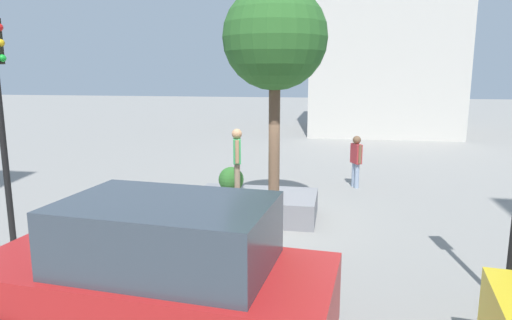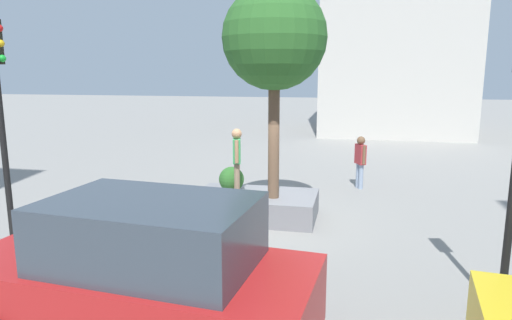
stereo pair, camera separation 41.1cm
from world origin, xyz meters
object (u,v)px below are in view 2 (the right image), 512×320
at_px(plaza_tree, 274,39).
at_px(skateboard, 237,193).
at_px(skateboarder, 237,156).
at_px(sedan_parked, 142,278).
at_px(planter_ledge, 256,205).
at_px(bystander_watching, 360,159).

distance_m(plaza_tree, skateboard, 3.96).
distance_m(plaza_tree, skateboarder, 3.03).
bearing_deg(skateboarder, sedan_parked, 92.43).
height_order(planter_ledge, skateboarder, skateboarder).
xyz_separation_m(planter_ledge, skateboard, (0.45, 0.24, 0.37)).
height_order(planter_ledge, bystander_watching, bystander_watching).
distance_m(planter_ledge, skateboarder, 1.44).
height_order(planter_ledge, plaza_tree, plaza_tree).
relative_size(plaza_tree, sedan_parked, 1.07).
height_order(skateboarder, bystander_watching, skateboarder).
relative_size(planter_ledge, skateboard, 3.87).
relative_size(skateboarder, sedan_parked, 0.34).
bearing_deg(skateboard, skateboarder, -90.00).
bearing_deg(skateboard, sedan_parked, 92.43).
relative_size(sedan_parked, bystander_watching, 2.81).
xyz_separation_m(planter_ledge, bystander_watching, (-2.68, -3.73, 0.68)).
xyz_separation_m(planter_ledge, sedan_parked, (0.19, 6.18, 0.79)).
bearing_deg(skateboarder, planter_ledge, -151.88).
height_order(skateboard, sedan_parked, sedan_parked).
xyz_separation_m(plaza_tree, bystander_watching, (-2.17, -3.98, -3.54)).
distance_m(skateboard, sedan_parked, 5.96).
distance_m(sedan_parked, bystander_watching, 10.32).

